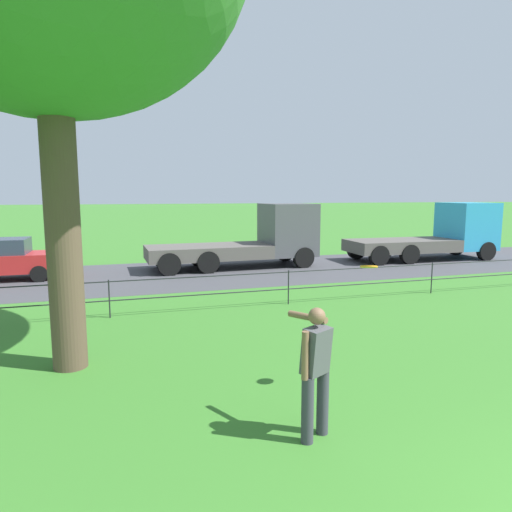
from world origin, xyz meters
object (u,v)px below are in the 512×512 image
(flatbed_truck_center, at_px, (441,234))
(frisbee, at_px, (369,267))
(car_red_left, at_px, (4,259))
(flatbed_truck_far_right, at_px, (257,239))
(person_thrower, at_px, (315,368))

(flatbed_truck_center, bearing_deg, frisbee, -133.10)
(car_red_left, relative_size, flatbed_truck_far_right, 0.54)
(flatbed_truck_center, bearing_deg, person_thrower, -134.02)
(person_thrower, xyz_separation_m, flatbed_truck_center, (12.81, 13.25, 0.27))
(flatbed_truck_far_right, distance_m, flatbed_truck_center, 9.34)
(person_thrower, distance_m, flatbed_truck_center, 18.43)
(person_thrower, height_order, frisbee, frisbee)
(person_thrower, bearing_deg, frisbee, 36.89)
(flatbed_truck_far_right, relative_size, flatbed_truck_center, 1.00)
(frisbee, bearing_deg, flatbed_truck_center, 46.90)
(car_red_left, bearing_deg, frisbee, -57.93)
(person_thrower, height_order, flatbed_truck_center, flatbed_truck_center)
(flatbed_truck_far_right, bearing_deg, flatbed_truck_center, -2.90)
(person_thrower, distance_m, flatbed_truck_far_right, 14.16)
(frisbee, distance_m, flatbed_truck_center, 16.77)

